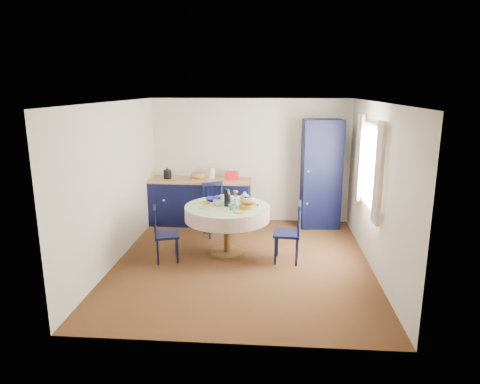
{
  "coord_description": "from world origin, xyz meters",
  "views": [
    {
      "loc": [
        0.45,
        -6.35,
        2.72
      ],
      "look_at": [
        -0.06,
        0.2,
        1.1
      ],
      "focal_mm": 32.0,
      "sensor_mm": 36.0,
      "label": 1
    }
  ],
  "objects_px": {
    "mug_b": "(232,207)",
    "cobalt_bowl": "(213,200)",
    "chair_right": "(290,232)",
    "mug_a": "(217,203)",
    "chair_left": "(164,234)",
    "kitchen_counter": "(200,201)",
    "pantry_cabinet": "(321,174)",
    "mug_c": "(248,199)",
    "mug_d": "(222,197)",
    "chair_far": "(215,209)",
    "dining_table": "(228,213)"
  },
  "relations": [
    {
      "from": "mug_b",
      "to": "cobalt_bowl",
      "type": "bearing_deg",
      "value": 126.51
    },
    {
      "from": "chair_right",
      "to": "mug_a",
      "type": "xyz_separation_m",
      "value": [
        -1.18,
        0.2,
        0.4
      ]
    },
    {
      "from": "chair_left",
      "to": "cobalt_bowl",
      "type": "distance_m",
      "value": 1.02
    },
    {
      "from": "kitchen_counter",
      "to": "chair_left",
      "type": "relative_size",
      "value": 2.33
    },
    {
      "from": "pantry_cabinet",
      "to": "mug_c",
      "type": "distance_m",
      "value": 1.93
    },
    {
      "from": "mug_d",
      "to": "mug_c",
      "type": "bearing_deg",
      "value": -15.36
    },
    {
      "from": "mug_d",
      "to": "cobalt_bowl",
      "type": "xyz_separation_m",
      "value": [
        -0.14,
        -0.13,
        -0.01
      ]
    },
    {
      "from": "mug_a",
      "to": "chair_far",
      "type": "bearing_deg",
      "value": 99.59
    },
    {
      "from": "kitchen_counter",
      "to": "mug_d",
      "type": "xyz_separation_m",
      "value": [
        0.6,
        -1.2,
        0.4
      ]
    },
    {
      "from": "mug_a",
      "to": "mug_d",
      "type": "xyz_separation_m",
      "value": [
        0.04,
        0.41,
        -0.01
      ]
    },
    {
      "from": "chair_right",
      "to": "cobalt_bowl",
      "type": "distance_m",
      "value": 1.41
    },
    {
      "from": "kitchen_counter",
      "to": "mug_c",
      "type": "relative_size",
      "value": 15.56
    },
    {
      "from": "dining_table",
      "to": "mug_b",
      "type": "bearing_deg",
      "value": -68.79
    },
    {
      "from": "chair_right",
      "to": "pantry_cabinet",
      "type": "bearing_deg",
      "value": 165.61
    },
    {
      "from": "chair_left",
      "to": "mug_c",
      "type": "relative_size",
      "value": 6.68
    },
    {
      "from": "pantry_cabinet",
      "to": "cobalt_bowl",
      "type": "height_order",
      "value": "pantry_cabinet"
    },
    {
      "from": "pantry_cabinet",
      "to": "chair_right",
      "type": "bearing_deg",
      "value": -113.61
    },
    {
      "from": "kitchen_counter",
      "to": "chair_far",
      "type": "height_order",
      "value": "kitchen_counter"
    },
    {
      "from": "chair_far",
      "to": "mug_b",
      "type": "xyz_separation_m",
      "value": [
        0.43,
        -1.2,
        0.38
      ]
    },
    {
      "from": "chair_right",
      "to": "mug_b",
      "type": "relative_size",
      "value": 9.97
    },
    {
      "from": "pantry_cabinet",
      "to": "mug_c",
      "type": "height_order",
      "value": "pantry_cabinet"
    },
    {
      "from": "kitchen_counter",
      "to": "cobalt_bowl",
      "type": "height_order",
      "value": "kitchen_counter"
    },
    {
      "from": "dining_table",
      "to": "mug_b",
      "type": "height_order",
      "value": "dining_table"
    },
    {
      "from": "chair_right",
      "to": "mug_c",
      "type": "xyz_separation_m",
      "value": [
        -0.68,
        0.48,
        0.4
      ]
    },
    {
      "from": "pantry_cabinet",
      "to": "mug_a",
      "type": "height_order",
      "value": "pantry_cabinet"
    },
    {
      "from": "mug_c",
      "to": "chair_far",
      "type": "bearing_deg",
      "value": 133.27
    },
    {
      "from": "chair_right",
      "to": "cobalt_bowl",
      "type": "xyz_separation_m",
      "value": [
        -1.28,
        0.47,
        0.38
      ]
    },
    {
      "from": "mug_a",
      "to": "dining_table",
      "type": "bearing_deg",
      "value": 4.31
    },
    {
      "from": "mug_b",
      "to": "cobalt_bowl",
      "type": "distance_m",
      "value": 0.61
    },
    {
      "from": "chair_far",
      "to": "mug_c",
      "type": "xyz_separation_m",
      "value": [
        0.66,
        -0.7,
        0.39
      ]
    },
    {
      "from": "mug_b",
      "to": "mug_c",
      "type": "xyz_separation_m",
      "value": [
        0.23,
        0.5,
        0.01
      ]
    },
    {
      "from": "chair_left",
      "to": "mug_c",
      "type": "xyz_separation_m",
      "value": [
        1.3,
        0.61,
        0.44
      ]
    },
    {
      "from": "chair_left",
      "to": "chair_far",
      "type": "xyz_separation_m",
      "value": [
        0.64,
        1.31,
        0.05
      ]
    },
    {
      "from": "mug_d",
      "to": "chair_left",
      "type": "bearing_deg",
      "value": -139.35
    },
    {
      "from": "pantry_cabinet",
      "to": "chair_far",
      "type": "height_order",
      "value": "pantry_cabinet"
    },
    {
      "from": "mug_b",
      "to": "pantry_cabinet",
      "type": "bearing_deg",
      "value": 49.98
    },
    {
      "from": "chair_right",
      "to": "cobalt_bowl",
      "type": "relative_size",
      "value": 3.83
    },
    {
      "from": "chair_right",
      "to": "mug_b",
      "type": "xyz_separation_m",
      "value": [
        -0.91,
        -0.01,
        0.39
      ]
    },
    {
      "from": "chair_far",
      "to": "pantry_cabinet",
      "type": "bearing_deg",
      "value": -7.96
    },
    {
      "from": "chair_left",
      "to": "chair_right",
      "type": "height_order",
      "value": "chair_right"
    },
    {
      "from": "chair_far",
      "to": "mug_d",
      "type": "distance_m",
      "value": 0.73
    },
    {
      "from": "kitchen_counter",
      "to": "mug_d",
      "type": "bearing_deg",
      "value": -61.77
    },
    {
      "from": "pantry_cabinet",
      "to": "mug_d",
      "type": "xyz_separation_m",
      "value": [
        -1.8,
        -1.26,
        -0.18
      ]
    },
    {
      "from": "mug_c",
      "to": "mug_d",
      "type": "distance_m",
      "value": 0.47
    },
    {
      "from": "kitchen_counter",
      "to": "dining_table",
      "type": "height_order",
      "value": "kitchen_counter"
    },
    {
      "from": "dining_table",
      "to": "chair_right",
      "type": "xyz_separation_m",
      "value": [
        1.0,
        -0.21,
        -0.22
      ]
    },
    {
      "from": "mug_c",
      "to": "mug_d",
      "type": "relative_size",
      "value": 1.48
    },
    {
      "from": "mug_a",
      "to": "mug_d",
      "type": "bearing_deg",
      "value": 83.8
    },
    {
      "from": "pantry_cabinet",
      "to": "chair_right",
      "type": "relative_size",
      "value": 2.19
    },
    {
      "from": "chair_right",
      "to": "cobalt_bowl",
      "type": "bearing_deg",
      "value": -105.17
    }
  ]
}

